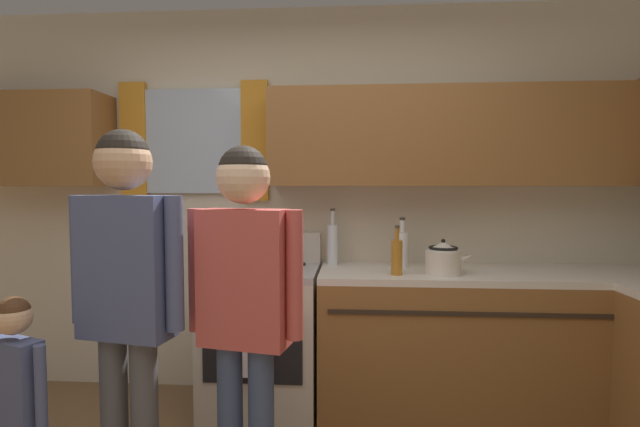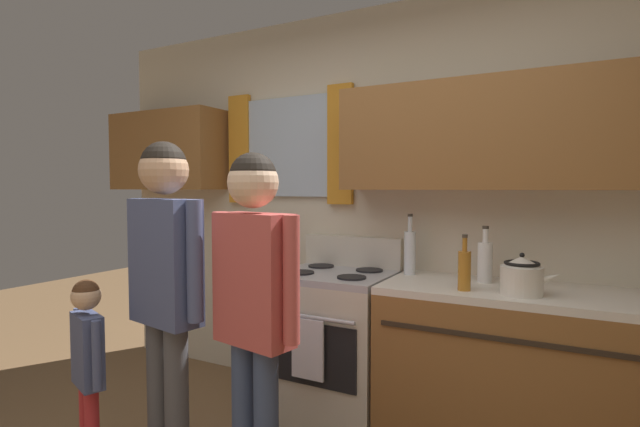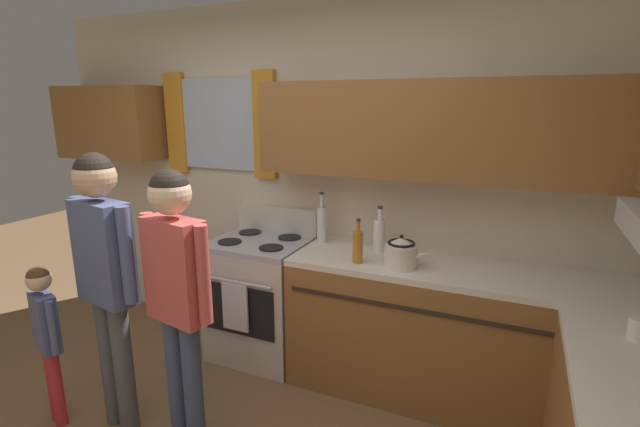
# 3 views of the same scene
# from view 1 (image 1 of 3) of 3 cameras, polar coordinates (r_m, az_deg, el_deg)

# --- Properties ---
(back_wall_unit) EXTENTS (4.60, 0.42, 2.60)m
(back_wall_unit) POSITION_cam_1_polar(r_m,az_deg,el_deg) (3.13, -0.08, 4.17)
(back_wall_unit) COLOR beige
(back_wall_unit) RESTS_ON ground
(kitchen_counter_run) EXTENTS (2.19, 1.81, 0.90)m
(kitchen_counter_run) POSITION_cam_1_polar(r_m,az_deg,el_deg) (2.94, 28.65, -16.11)
(kitchen_counter_run) COLOR brown
(kitchen_counter_run) RESTS_ON ground
(stove_oven) EXTENTS (0.69, 0.67, 1.10)m
(stove_oven) POSITION_cam_1_polar(r_m,az_deg,el_deg) (3.04, -6.99, -14.71)
(stove_oven) COLOR beige
(stove_oven) RESTS_ON ground
(bottle_milk_white) EXTENTS (0.08, 0.08, 0.31)m
(bottle_milk_white) POSITION_cam_1_polar(r_m,az_deg,el_deg) (2.98, 10.03, -4.20)
(bottle_milk_white) COLOR white
(bottle_milk_white) RESTS_ON kitchen_counter_run
(bottle_tall_clear) EXTENTS (0.07, 0.07, 0.37)m
(bottle_tall_clear) POSITION_cam_1_polar(r_m,az_deg,el_deg) (3.00, 1.56, -3.69)
(bottle_tall_clear) COLOR silver
(bottle_tall_clear) RESTS_ON kitchen_counter_run
(bottle_oil_amber) EXTENTS (0.06, 0.06, 0.29)m
(bottle_oil_amber) POSITION_cam_1_polar(r_m,az_deg,el_deg) (2.71, 9.40, -5.17)
(bottle_oil_amber) COLOR #B27223
(bottle_oil_amber) RESTS_ON kitchen_counter_run
(stovetop_kettle) EXTENTS (0.27, 0.20, 0.21)m
(stovetop_kettle) POSITION_cam_1_polar(r_m,az_deg,el_deg) (2.78, 14.88, -5.31)
(stovetop_kettle) COLOR silver
(stovetop_kettle) RESTS_ON kitchen_counter_run
(adult_holding_child) EXTENTS (0.50, 0.22, 1.63)m
(adult_holding_child) POSITION_cam_1_polar(r_m,az_deg,el_deg) (2.02, -22.68, -7.74)
(adult_holding_child) COLOR #4C4C51
(adult_holding_child) RESTS_ON ground
(adult_in_plaid) EXTENTS (0.48, 0.22, 1.57)m
(adult_in_plaid) POSITION_cam_1_polar(r_m,az_deg,el_deg) (1.90, -9.26, -9.48)
(adult_in_plaid) COLOR #38476B
(adult_in_plaid) RESTS_ON ground
(small_child) EXTENTS (0.31, 0.17, 0.99)m
(small_child) POSITION_cam_1_polar(r_m,az_deg,el_deg) (2.22, -33.23, -17.92)
(small_child) COLOR red
(small_child) RESTS_ON ground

